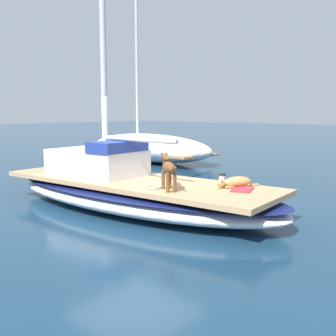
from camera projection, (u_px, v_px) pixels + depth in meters
ground_plane at (135, 208)px, 9.06m from camera, size 120.00×120.00×0.00m
sailboat_main at (135, 194)px, 9.01m from camera, size 3.09×7.41×0.66m
mast_main at (108, 48)px, 8.99m from camera, size 0.14×2.27×6.51m
cabin_house at (99, 160)px, 9.58m from camera, size 1.57×2.32×0.84m
dog_tan at (236, 182)px, 8.01m from camera, size 0.88×0.54×0.22m
dog_brown at (168, 168)px, 7.69m from camera, size 0.59×0.83×0.70m
deck_winch at (222, 179)px, 8.43m from camera, size 0.16×0.16×0.21m
coiled_rope at (153, 187)px, 7.93m from camera, size 0.32×0.32×0.04m
deck_towel at (242, 189)px, 7.74m from camera, size 0.65×0.53×0.03m
moored_boat_starboard_side at (148, 147)px, 17.57m from camera, size 3.09×7.14×7.95m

